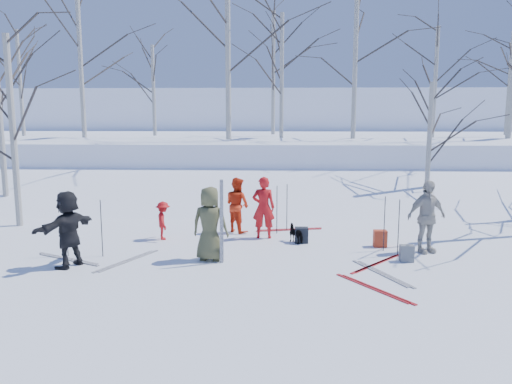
{
  "coord_description": "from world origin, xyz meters",
  "views": [
    {
      "loc": [
        0.53,
        -11.17,
        3.31
      ],
      "look_at": [
        0.0,
        1.5,
        1.3
      ],
      "focal_mm": 35.0,
      "sensor_mm": 36.0,
      "label": 1
    }
  ],
  "objects_px": {
    "skier_red_north": "(264,207)",
    "skier_cream_east": "(426,217)",
    "backpack_dark": "(301,235)",
    "skier_grey_west": "(68,229)",
    "skier_redor_behind": "(237,205)",
    "skier_red_seated": "(163,221)",
    "dog": "(297,233)",
    "skier_olive_center": "(210,224)",
    "backpack_grey": "(407,253)",
    "backpack_red": "(380,239)"
  },
  "relations": [
    {
      "from": "skier_grey_west",
      "to": "skier_redor_behind",
      "type": "bearing_deg",
      "value": 160.35
    },
    {
      "from": "backpack_grey",
      "to": "backpack_dark",
      "type": "bearing_deg",
      "value": 145.65
    },
    {
      "from": "skier_olive_center",
      "to": "skier_cream_east",
      "type": "xyz_separation_m",
      "value": [
        5.07,
        0.86,
        0.03
      ]
    },
    {
      "from": "backpack_grey",
      "to": "backpack_dark",
      "type": "relative_size",
      "value": 0.95
    },
    {
      "from": "skier_olive_center",
      "to": "backpack_red",
      "type": "relative_size",
      "value": 4.02
    },
    {
      "from": "skier_olive_center",
      "to": "backpack_grey",
      "type": "xyz_separation_m",
      "value": [
        4.43,
        0.07,
        -0.65
      ]
    },
    {
      "from": "skier_olive_center",
      "to": "skier_red_north",
      "type": "xyz_separation_m",
      "value": [
        1.15,
        2.1,
        -0.02
      ]
    },
    {
      "from": "skier_redor_behind",
      "to": "skier_grey_west",
      "type": "relative_size",
      "value": 0.92
    },
    {
      "from": "skier_red_north",
      "to": "dog",
      "type": "xyz_separation_m",
      "value": [
        0.87,
        -0.45,
        -0.59
      ]
    },
    {
      "from": "skier_cream_east",
      "to": "skier_red_seated",
      "type": "bearing_deg",
      "value": 151.01
    },
    {
      "from": "skier_redor_behind",
      "to": "backpack_red",
      "type": "height_order",
      "value": "skier_redor_behind"
    },
    {
      "from": "skier_red_north",
      "to": "skier_grey_west",
      "type": "bearing_deg",
      "value": 34.85
    },
    {
      "from": "skier_red_seated",
      "to": "dog",
      "type": "xyz_separation_m",
      "value": [
        3.51,
        -0.18,
        -0.27
      ]
    },
    {
      "from": "backpack_dark",
      "to": "skier_grey_west",
      "type": "bearing_deg",
      "value": -156.37
    },
    {
      "from": "backpack_dark",
      "to": "skier_red_seated",
      "type": "bearing_deg",
      "value": 176.83
    },
    {
      "from": "skier_red_seated",
      "to": "skier_grey_west",
      "type": "distance_m",
      "value": 2.89
    },
    {
      "from": "skier_red_north",
      "to": "backpack_red",
      "type": "xyz_separation_m",
      "value": [
        2.94,
        -0.78,
        -0.62
      ]
    },
    {
      "from": "backpack_red",
      "to": "skier_red_north",
      "type": "bearing_deg",
      "value": 165.1
    },
    {
      "from": "skier_cream_east",
      "to": "skier_grey_west",
      "type": "relative_size",
      "value": 1.04
    },
    {
      "from": "skier_grey_west",
      "to": "dog",
      "type": "bearing_deg",
      "value": 139.8
    },
    {
      "from": "backpack_grey",
      "to": "skier_red_north",
      "type": "bearing_deg",
      "value": 148.2
    },
    {
      "from": "dog",
      "to": "skier_grey_west",
      "type": "bearing_deg",
      "value": -16.98
    },
    {
      "from": "skier_redor_behind",
      "to": "backpack_red",
      "type": "bearing_deg",
      "value": -158.6
    },
    {
      "from": "backpack_red",
      "to": "backpack_dark",
      "type": "xyz_separation_m",
      "value": [
        -1.95,
        0.31,
        -0.01
      ]
    },
    {
      "from": "dog",
      "to": "backpack_red",
      "type": "distance_m",
      "value": 2.1
    },
    {
      "from": "skier_cream_east",
      "to": "skier_redor_behind",
      "type": "bearing_deg",
      "value": 137.32
    },
    {
      "from": "skier_grey_west",
      "to": "skier_olive_center",
      "type": "bearing_deg",
      "value": 127.15
    },
    {
      "from": "backpack_red",
      "to": "backpack_grey",
      "type": "height_order",
      "value": "backpack_red"
    },
    {
      "from": "backpack_red",
      "to": "skier_red_seated",
      "type": "bearing_deg",
      "value": 174.74
    },
    {
      "from": "dog",
      "to": "skier_cream_east",
      "type": "bearing_deg",
      "value": 124.17
    },
    {
      "from": "skier_olive_center",
      "to": "skier_red_seated",
      "type": "xyz_separation_m",
      "value": [
        -1.49,
        1.83,
        -0.34
      ]
    },
    {
      "from": "skier_grey_west",
      "to": "backpack_red",
      "type": "relative_size",
      "value": 3.99
    },
    {
      "from": "skier_olive_center",
      "to": "skier_grey_west",
      "type": "height_order",
      "value": "skier_olive_center"
    },
    {
      "from": "dog",
      "to": "skier_red_seated",
      "type": "bearing_deg",
      "value": -44.26
    },
    {
      "from": "skier_olive_center",
      "to": "skier_red_seated",
      "type": "bearing_deg",
      "value": -41.38
    },
    {
      "from": "skier_red_seated",
      "to": "backpack_red",
      "type": "xyz_separation_m",
      "value": [
        5.58,
        -0.51,
        -0.3
      ]
    },
    {
      "from": "skier_redor_behind",
      "to": "skier_cream_east",
      "type": "distance_m",
      "value": 5.04
    },
    {
      "from": "skier_olive_center",
      "to": "dog",
      "type": "distance_m",
      "value": 2.68
    },
    {
      "from": "skier_olive_center",
      "to": "skier_grey_west",
      "type": "distance_m",
      "value": 3.05
    },
    {
      "from": "skier_cream_east",
      "to": "backpack_grey",
      "type": "relative_size",
      "value": 4.6
    },
    {
      "from": "skier_redor_behind",
      "to": "backpack_red",
      "type": "xyz_separation_m",
      "value": [
        3.69,
        -1.44,
        -0.56
      ]
    },
    {
      "from": "backpack_dark",
      "to": "skier_red_north",
      "type": "bearing_deg",
      "value": 154.67
    },
    {
      "from": "backpack_red",
      "to": "backpack_dark",
      "type": "distance_m",
      "value": 1.97
    },
    {
      "from": "skier_red_north",
      "to": "skier_cream_east",
      "type": "bearing_deg",
      "value": 164.04
    },
    {
      "from": "skier_redor_behind",
      "to": "backpack_grey",
      "type": "distance_m",
      "value": 4.88
    },
    {
      "from": "dog",
      "to": "backpack_dark",
      "type": "distance_m",
      "value": 0.13
    },
    {
      "from": "dog",
      "to": "backpack_red",
      "type": "relative_size",
      "value": 1.34
    },
    {
      "from": "backpack_dark",
      "to": "skier_redor_behind",
      "type": "bearing_deg",
      "value": 147.15
    },
    {
      "from": "skier_cream_east",
      "to": "backpack_red",
      "type": "height_order",
      "value": "skier_cream_east"
    },
    {
      "from": "backpack_red",
      "to": "backpack_grey",
      "type": "bearing_deg",
      "value": -74.79
    }
  ]
}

